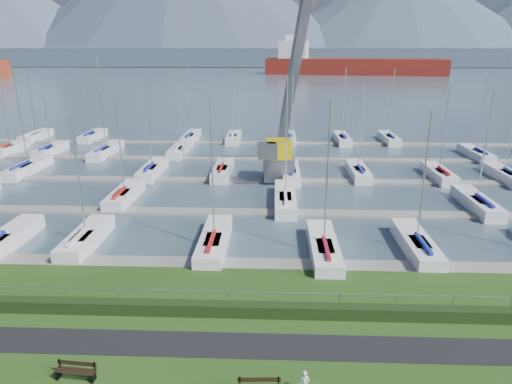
{
  "coord_description": "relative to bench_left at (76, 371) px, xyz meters",
  "views": [
    {
      "loc": [
        1.35,
        -21.69,
        13.87
      ],
      "look_at": [
        0.0,
        12.0,
        3.0
      ],
      "focal_mm": 32.0,
      "sensor_mm": 36.0,
      "label": 1
    }
  ],
  "objects": [
    {
      "name": "foothill",
      "position": [
        7.11,
        335.58,
        5.58
      ],
      "size": [
        900.0,
        80.0,
        12.0
      ],
      "primitive_type": "cube",
      "color": "#424F60",
      "rests_on": "water"
    },
    {
      "name": "docks",
      "position": [
        7.11,
        31.58,
        -0.64
      ],
      "size": [
        90.0,
        41.6,
        0.25
      ],
      "color": "gray",
      "rests_on": "water"
    },
    {
      "name": "crane",
      "position": [
        9.41,
        33.21,
        4.91
      ],
      "size": [
        5.97,
        13.23,
        22.35
      ],
      "rotation": [
        0.0,
        0.0,
        0.08
      ],
      "color": "slate",
      "rests_on": "water"
    },
    {
      "name": "water",
      "position": [
        7.11,
        265.58,
        -0.82
      ],
      "size": [
        800.0,
        540.0,
        0.2
      ],
      "primitive_type": "cube",
      "color": "#445664"
    },
    {
      "name": "cargo_ship_mid",
      "position": [
        44.2,
        224.41,
        3.24
      ],
      "size": [
        89.97,
        31.15,
        21.5
      ],
      "rotation": [
        0.0,
        0.0,
        -0.15
      ],
      "color": "maroon",
      "rests_on": "water"
    },
    {
      "name": "person",
      "position": [
        9.87,
        -0.44,
        0.18
      ],
      "size": [
        0.46,
        0.33,
        1.19
      ],
      "primitive_type": "imported",
      "rotation": [
        0.0,
        0.0,
        -0.1
      ],
      "color": "silver",
      "rests_on": "grass"
    },
    {
      "name": "sailboat_fleet",
      "position": [
        4.1,
        33.16,
        4.83
      ],
      "size": [
        75.05,
        49.14,
        12.93
      ],
      "color": "silver",
      "rests_on": "water"
    },
    {
      "name": "fence",
      "position": [
        7.11,
        5.58,
        0.78
      ],
      "size": [
        80.0,
        0.04,
        0.04
      ],
      "primitive_type": "cylinder",
      "rotation": [
        0.0,
        1.57,
        0.0
      ],
      "color": "gray",
      "rests_on": "grass"
    },
    {
      "name": "bench_left",
      "position": [
        0.0,
        0.0,
        0.0
      ],
      "size": [
        1.83,
        0.58,
        0.85
      ],
      "rotation": [
        0.0,
        0.0,
        -0.09
      ],
      "color": "black",
      "rests_on": "grass"
    },
    {
      "name": "mountains",
      "position": [
        14.47,
        410.21,
        46.26
      ],
      "size": [
        1190.0,
        360.0,
        115.0
      ],
      "color": "#444C63",
      "rests_on": "water"
    },
    {
      "name": "path",
      "position": [
        7.11,
        2.58,
        -0.41
      ],
      "size": [
        160.0,
        2.0,
        0.04
      ],
      "primitive_type": "cube",
      "color": "black",
      "rests_on": "grass"
    },
    {
      "name": "hedge",
      "position": [
        7.11,
        5.18,
        -0.07
      ],
      "size": [
        80.0,
        0.7,
        0.7
      ],
      "primitive_type": "cube",
      "color": "black",
      "rests_on": "grass"
    }
  ]
}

